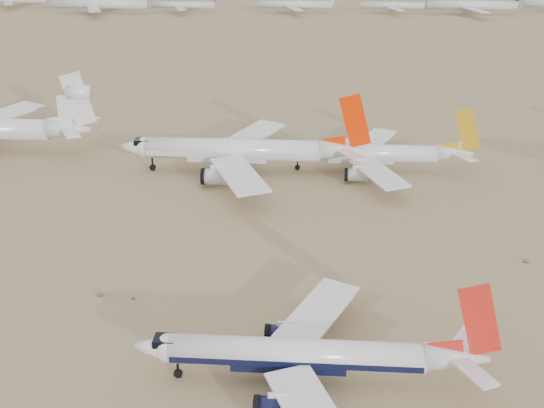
{
  "coord_description": "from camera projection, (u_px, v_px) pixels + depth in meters",
  "views": [
    {
      "loc": [
        3.85,
        -86.08,
        58.0
      ],
      "look_at": [
        -5.33,
        36.42,
        7.0
      ],
      "focal_mm": 50.0,
      "sensor_mm": 36.0,
      "label": 1
    }
  ],
  "objects": [
    {
      "name": "row2_orange_tail",
      "position": [
        243.0,
        150.0,
        166.09
      ],
      "size": [
        51.82,
        50.69,
        18.48
      ],
      "color": "white",
      "rests_on": "ground"
    },
    {
      "name": "distant_storage_row",
      "position": [
        370.0,
        5.0,
        383.15
      ],
      "size": [
        572.15,
        64.03,
        16.32
      ],
      "color": "silver",
      "rests_on": "ground"
    },
    {
      "name": "row2_gold_tail",
      "position": [
        373.0,
        154.0,
        167.02
      ],
      "size": [
        42.6,
        41.67,
        15.17
      ],
      "color": "white",
      "rests_on": "ground"
    },
    {
      "name": "main_airliner",
      "position": [
        311.0,
        355.0,
        94.71
      ],
      "size": [
        43.12,
        42.12,
        15.22
      ],
      "color": "white",
      "rests_on": "ground"
    },
    {
      "name": "ground",
      "position": [
        291.0,
        356.0,
        101.78
      ],
      "size": [
        7000.0,
        7000.0,
        0.0
      ],
      "primitive_type": "plane",
      "color": "#8B7551",
      "rests_on": "ground"
    }
  ]
}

